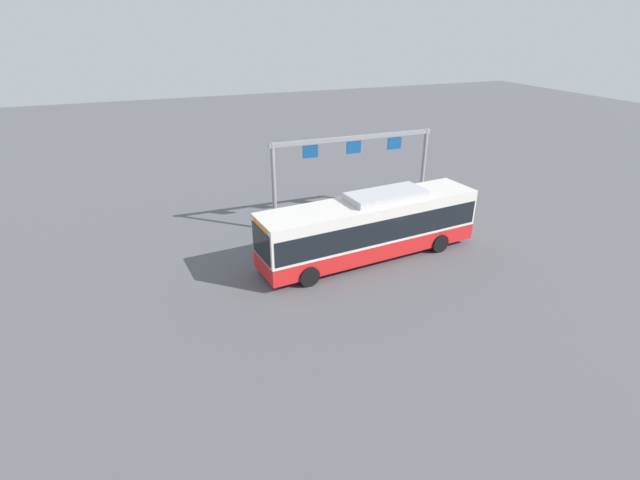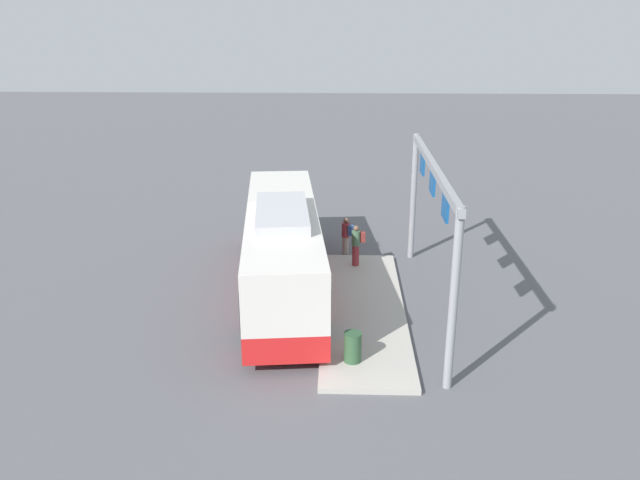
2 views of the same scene
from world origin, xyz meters
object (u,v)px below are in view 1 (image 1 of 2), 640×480
bus_main (370,225)px  person_boarding (289,234)px  person_waiting_near (311,225)px  trash_bin (429,216)px

bus_main → person_boarding: bus_main is taller
person_waiting_near → trash_bin: person_waiting_near is taller
person_waiting_near → bus_main: bearing=20.7°
person_waiting_near → trash_bin: (-7.41, 0.27, -0.44)m
bus_main → person_boarding: size_ratio=7.15×
bus_main → person_waiting_near: (2.17, -2.75, -0.76)m
person_waiting_near → person_boarding: bearing=-92.4°
bus_main → trash_bin: bus_main is taller
person_boarding → trash_bin: person_boarding is taller
bus_main → person_waiting_near: size_ratio=7.15×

